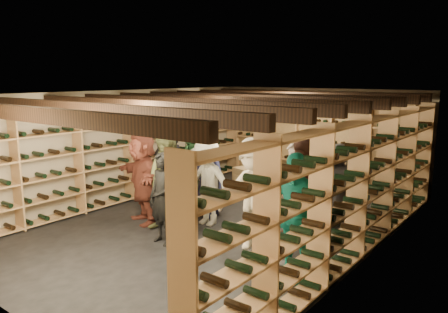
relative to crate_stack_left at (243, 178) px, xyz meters
name	(u,v)px	position (x,y,z in m)	size (l,w,h in m)	color
ground	(221,222)	(1.10, -2.28, -0.26)	(8.00, 8.00, 0.00)	black
walls	(221,159)	(1.10, -2.28, 0.95)	(5.52, 8.02, 2.40)	tan
ceiling	(221,93)	(1.10, -2.28, 2.15)	(5.50, 8.00, 0.01)	beige
ceiling_joists	(221,101)	(1.10, -2.28, 2.01)	(5.40, 7.12, 0.18)	black
wine_rack_left	(129,151)	(-1.47, -2.28, 0.82)	(0.32, 7.50, 2.15)	tan
wine_rack_right	(357,188)	(3.67, -2.28, 0.82)	(0.32, 7.50, 2.15)	tan
wine_rack_back	(315,142)	(1.10, 1.55, 0.82)	(4.70, 0.30, 2.15)	tan
crate_stack_left	(243,178)	(0.00, 0.00, 0.00)	(0.57, 0.45, 0.51)	tan
crate_stack_right	(289,185)	(1.22, 0.08, 0.00)	(0.52, 0.35, 0.51)	tan
crate_loose	(342,198)	(2.36, 0.38, -0.17)	(0.50, 0.33, 0.17)	tan
person_0	(169,163)	(-0.59, -1.93, 0.61)	(0.84, 0.55, 1.73)	black
person_1	(163,198)	(0.99, -3.66, 0.50)	(0.55, 0.36, 1.51)	black
person_2	(169,184)	(0.68, -3.20, 0.61)	(0.84, 0.65, 1.73)	#4E5330
person_3	(254,194)	(2.28, -2.94, 0.63)	(1.15, 0.66, 1.77)	beige
person_4	(294,216)	(3.28, -3.46, 0.61)	(1.01, 0.42, 1.73)	#0F7869
person_5	(143,177)	(-0.06, -3.15, 0.60)	(1.59, 0.51, 1.71)	brown
person_6	(207,175)	(0.61, -2.09, 0.55)	(0.79, 0.51, 1.62)	#1B1D41
person_7	(293,186)	(2.28, -1.69, 0.52)	(0.56, 0.37, 1.55)	gray
person_8	(305,190)	(2.70, -2.05, 0.59)	(0.82, 0.64, 1.68)	#47271D
person_9	(207,182)	(0.96, -2.51, 0.54)	(1.02, 0.59, 1.58)	beige
person_10	(191,170)	(0.07, -1.96, 0.55)	(0.94, 0.39, 1.60)	#27532E
person_12	(338,184)	(2.83, -0.98, 0.50)	(0.73, 0.48, 1.50)	#323237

